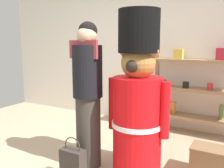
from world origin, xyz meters
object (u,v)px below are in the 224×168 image
shopping_bag (73,164)px  merchandise_shelf (198,87)px  person_shopper (88,93)px  teddy_bear_guard (138,102)px  display_crate (208,161)px

shopping_bag → merchandise_shelf: bearing=66.0°
person_shopper → shopping_bag: (0.04, -0.35, -0.71)m
teddy_bear_guard → display_crate: bearing=24.2°
person_shopper → display_crate: (1.28, 0.47, -0.72)m
display_crate → teddy_bear_guard: bearing=-155.8°
merchandise_shelf → display_crate: merchandise_shelf is taller
person_shopper → display_crate: size_ratio=4.58×
teddy_bear_guard → display_crate: teddy_bear_guard is taller
shopping_bag → person_shopper: bearing=96.2°
merchandise_shelf → display_crate: size_ratio=4.11×
merchandise_shelf → teddy_bear_guard: (-0.37, -1.52, 0.04)m
display_crate → merchandise_shelf: bearing=106.1°
display_crate → person_shopper: bearing=-159.8°
teddy_bear_guard → merchandise_shelf: bearing=76.2°
person_shopper → teddy_bear_guard: bearing=14.7°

